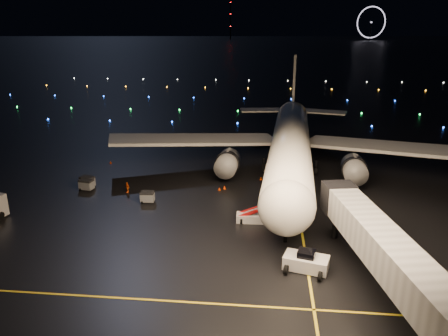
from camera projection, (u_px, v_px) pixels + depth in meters
The scene contains 17 objects.
ground at pixel (259, 57), 330.72m from camera, with size 2000.00×2000.00×0.00m, color black.
lane_centre at pixel (297, 198), 60.00m from camera, with size 0.25×80.00×0.02m, color yellow.
lane_cross at pixel (116, 298), 37.98m from camera, with size 60.00×0.25×0.02m, color yellow.
airliner at pixel (292, 119), 69.42m from camera, with size 59.31×56.34×16.80m, color white, non-canonical shape.
pushback_tug at pixel (306, 260), 42.12m from camera, with size 4.23×2.22×2.02m, color silver.
belt_loader at pixel (254, 210), 52.35m from camera, with size 6.21×1.69×3.01m, color silver, non-canonical shape.
crew_c at pixel (127, 187), 61.70m from camera, with size 0.92×0.38×1.58m, color orange.
safety_cone_0 at pixel (219, 189), 62.76m from camera, with size 0.40×0.40×0.45m, color #FF3D00.
safety_cone_1 at pixel (261, 178), 67.04m from camera, with size 0.41×0.41×0.47m, color #FF3D00.
safety_cone_2 at pixel (225, 187), 63.27m from camera, with size 0.44×0.44×0.50m, color #FF3D00.
safety_cone_3 at pixel (111, 162), 74.96m from camera, with size 0.39×0.39×0.44m, color #FF3D00.
ferris_wheel at pixel (371, 24), 703.73m from camera, with size 50.00×4.00×52.00m, color black, non-canonical shape.
radio_mast at pixel (230, 20), 742.68m from camera, with size 1.80×1.80×64.00m, color black.
taxiway_lights at pixel (245, 95), 147.17m from camera, with size 164.00×92.00×0.36m, color black, non-canonical shape.
baggage_cart_0 at pixel (147, 197), 58.34m from camera, with size 1.78×1.25×1.52m, color gray.
baggage_cart_1 at pixel (86, 185), 62.72m from camera, with size 1.85×1.30×1.58m, color gray.
baggage_cart_2 at pixel (87, 182), 63.82m from camera, with size 1.91×1.34×1.62m, color gray.
Camera 1 is at (7.62, -41.49, 22.55)m, focal length 35.00 mm.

